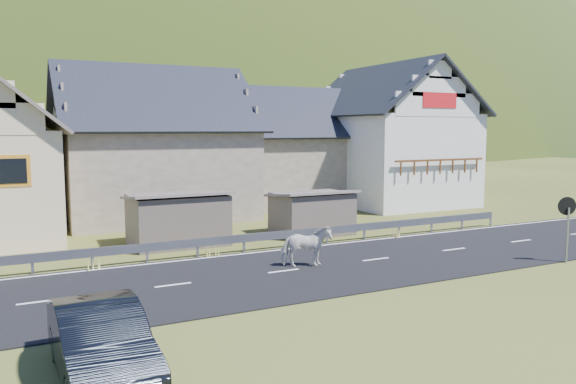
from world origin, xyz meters
TOP-DOWN VIEW (x-y plane):
  - ground at (0.00, 0.00)m, footprint 160.00×160.00m
  - road at (0.00, 0.00)m, footprint 60.00×7.00m
  - lane_markings at (0.00, 0.00)m, footprint 60.00×6.60m
  - guardrail at (-0.00, 3.68)m, footprint 28.10×0.09m
  - shed_left at (-2.00, 6.50)m, footprint 4.30×3.30m
  - shed_right at (4.50, 6.00)m, footprint 3.80×2.90m
  - house_stone_a at (-1.00, 15.00)m, footprint 10.80×9.80m
  - house_stone_b at (9.00, 17.00)m, footprint 9.80×8.80m
  - house_white at (15.00, 14.00)m, footprint 8.80×10.80m
  - mountain at (5.00, 180.00)m, footprint 440.00×280.00m
  - horse at (1.04, 0.22)m, footprint 1.31×1.97m
  - car at (-7.12, -6.05)m, footprint 1.75×4.76m
  - traffic_mirror at (10.25, -3.53)m, footprint 0.66×0.34m

SIDE VIEW (x-z plane):
  - mountain at x=5.00m, z-range -150.00..110.00m
  - ground at x=0.00m, z-range 0.00..0.00m
  - road at x=0.00m, z-range 0.00..0.04m
  - lane_markings at x=0.00m, z-range 0.04..0.05m
  - guardrail at x=0.00m, z-range 0.19..0.94m
  - car at x=-7.12m, z-range 0.00..1.56m
  - horse at x=1.04m, z-range 0.04..1.57m
  - shed_right at x=4.50m, z-range -0.10..2.10m
  - shed_left at x=-2.00m, z-range -0.10..2.30m
  - traffic_mirror at x=10.25m, z-range 0.59..3.12m
  - house_stone_b at x=9.00m, z-range 0.19..8.29m
  - house_stone_a at x=-1.00m, z-range 0.18..9.08m
  - house_white at x=15.00m, z-range 0.21..9.91m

